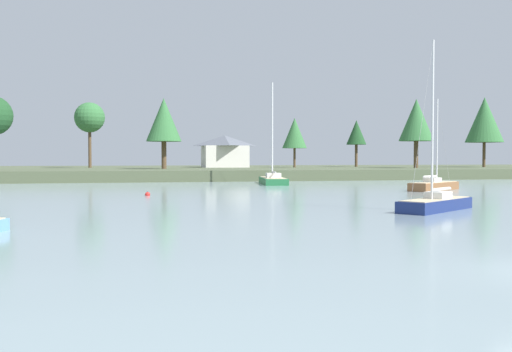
{
  "coord_description": "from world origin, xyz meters",
  "views": [
    {
      "loc": [
        -10.91,
        -13.03,
        3.06
      ],
      "look_at": [
        -2.95,
        24.6,
        1.82
      ],
      "focal_mm": 40.02,
      "sensor_mm": 36.0,
      "label": 1
    }
  ],
  "objects_px": {
    "mooring_buoy_red": "(148,195)",
    "sailboat_navy": "(436,207)",
    "sailboat_green": "(273,182)",
    "sailboat_wood": "(434,188)"
  },
  "relations": [
    {
      "from": "sailboat_navy",
      "to": "mooring_buoy_red",
      "type": "xyz_separation_m",
      "value": [
        -16.02,
        16.76,
        -0.14
      ]
    },
    {
      "from": "sailboat_green",
      "to": "mooring_buoy_red",
      "type": "height_order",
      "value": "sailboat_green"
    },
    {
      "from": "mooring_buoy_red",
      "to": "sailboat_green",
      "type": "bearing_deg",
      "value": 50.14
    },
    {
      "from": "mooring_buoy_red",
      "to": "sailboat_wood",
      "type": "bearing_deg",
      "value": 4.34
    },
    {
      "from": "mooring_buoy_red",
      "to": "sailboat_navy",
      "type": "bearing_deg",
      "value": -46.29
    },
    {
      "from": "sailboat_wood",
      "to": "mooring_buoy_red",
      "type": "xyz_separation_m",
      "value": [
        -26.43,
        -2.0,
        -0.14
      ]
    },
    {
      "from": "sailboat_wood",
      "to": "sailboat_green",
      "type": "relative_size",
      "value": 0.74
    },
    {
      "from": "sailboat_wood",
      "to": "sailboat_navy",
      "type": "relative_size",
      "value": 0.9
    },
    {
      "from": "sailboat_navy",
      "to": "mooring_buoy_red",
      "type": "relative_size",
      "value": 21.74
    },
    {
      "from": "sailboat_green",
      "to": "sailboat_navy",
      "type": "height_order",
      "value": "sailboat_green"
    }
  ]
}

